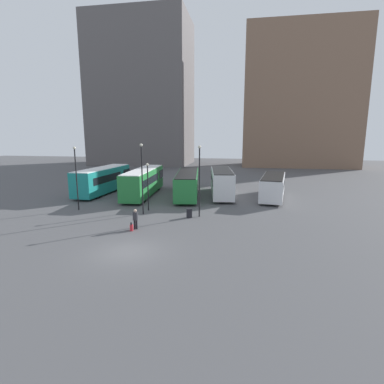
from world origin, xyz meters
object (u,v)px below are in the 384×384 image
at_px(bus_3, 222,181).
at_px(lamp_post_2, 142,174).
at_px(suitcase, 132,228).
at_px(bus_4, 273,186).
at_px(traveler, 135,217).
at_px(lamp_post_0, 199,176).
at_px(lamp_post_3, 76,174).
at_px(trash_bin, 189,213).
at_px(lamp_post_1, 148,182).
at_px(bus_1, 144,181).
at_px(bus_2, 188,182).
at_px(bus_0, 103,179).

bearing_deg(bus_3, lamp_post_2, 139.21).
relative_size(suitcase, lamp_post_2, 0.11).
distance_m(bus_3, lamp_post_2, 12.48).
bearing_deg(suitcase, lamp_post_2, -1.58).
xyz_separation_m(bus_3, bus_4, (6.21, -0.55, -0.28)).
relative_size(bus_4, traveler, 5.84).
relative_size(lamp_post_0, lamp_post_3, 1.03).
bearing_deg(bus_3, bus_4, -102.69).
bearing_deg(suitcase, trash_bin, -50.21).
distance_m(bus_4, traveler, 18.69).
bearing_deg(trash_bin, lamp_post_0, 30.06).
distance_m(lamp_post_1, lamp_post_2, 1.81).
height_order(lamp_post_1, lamp_post_2, lamp_post_2).
xyz_separation_m(bus_1, trash_bin, (7.53, -9.27, -1.37)).
bearing_deg(lamp_post_2, bus_2, 75.68).
height_order(bus_1, traveler, bus_1).
distance_m(bus_1, lamp_post_0, 12.30).
height_order(bus_1, lamp_post_3, lamp_post_3).
height_order(bus_0, bus_3, bus_0).
xyz_separation_m(traveler, suitcase, (-0.17, -0.49, -0.73)).
height_order(bus_2, lamp_post_1, lamp_post_1).
xyz_separation_m(bus_1, suitcase, (3.70, -13.85, -1.54)).
bearing_deg(lamp_post_2, lamp_post_0, 0.07).
height_order(suitcase, lamp_post_2, lamp_post_2).
distance_m(lamp_post_0, lamp_post_3, 12.49).
relative_size(lamp_post_1, lamp_post_2, 0.71).
xyz_separation_m(bus_2, traveler, (-1.55, -14.35, -0.65)).
bearing_deg(trash_bin, bus_0, 143.33).
bearing_deg(bus_2, traveler, 165.65).
xyz_separation_m(bus_3, traveler, (-5.78, -14.88, -0.80)).
bearing_deg(lamp_post_0, traveler, -134.60).
height_order(lamp_post_0, lamp_post_3, lamp_post_0).
distance_m(bus_3, suitcase, 16.55).
distance_m(bus_3, trash_bin, 11.08).
bearing_deg(lamp_post_1, trash_bin, -23.47).
height_order(lamp_post_3, trash_bin, lamp_post_3).
height_order(bus_1, trash_bin, bus_1).
distance_m(bus_4, lamp_post_0, 12.50).
bearing_deg(lamp_post_1, traveler, -81.62).
height_order(lamp_post_0, lamp_post_1, lamp_post_0).
relative_size(bus_3, traveler, 6.20).
relative_size(lamp_post_1, lamp_post_3, 0.75).
bearing_deg(lamp_post_3, trash_bin, -4.53).
xyz_separation_m(bus_2, lamp_post_2, (-2.49, -9.77, 2.26)).
relative_size(suitcase, lamp_post_1, 0.15).
distance_m(bus_3, traveler, 15.98).
distance_m(bus_3, lamp_post_1, 11.11).
distance_m(lamp_post_2, lamp_post_3, 7.04).
xyz_separation_m(traveler, trash_bin, (3.66, 4.09, -0.56)).
xyz_separation_m(bus_4, lamp_post_3, (-19.95, -9.32, 2.21)).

